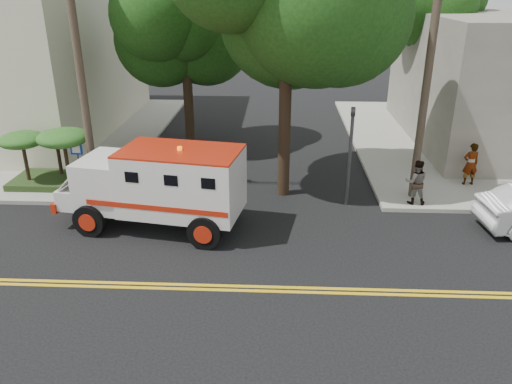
{
  "coord_description": "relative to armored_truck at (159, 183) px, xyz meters",
  "views": [
    {
      "loc": [
        1.3,
        -11.15,
        7.5
      ],
      "look_at": [
        0.63,
        2.82,
        1.6
      ],
      "focal_mm": 35.0,
      "sensor_mm": 36.0,
      "label": 1
    }
  ],
  "objects": [
    {
      "name": "ground",
      "position": [
        2.51,
        -3.5,
        -1.55
      ],
      "size": [
        100.0,
        100.0,
        0.0
      ],
      "primitive_type": "plane",
      "color": "black",
      "rests_on": "ground"
    },
    {
      "name": "utility_pole_left",
      "position": [
        -3.09,
        2.5,
        2.95
      ],
      "size": [
        0.28,
        0.28,
        9.0
      ],
      "primitive_type": "cylinder",
      "color": "#382D23",
      "rests_on": "ground"
    },
    {
      "name": "utility_pole_right",
      "position": [
        8.81,
        2.7,
        2.95
      ],
      "size": [
        0.28,
        0.28,
        9.0
      ],
      "primitive_type": "cylinder",
      "color": "#382D23",
      "rests_on": "ground"
    },
    {
      "name": "tree_left",
      "position": [
        -0.17,
        8.28,
        4.18
      ],
      "size": [
        4.48,
        4.2,
        7.7
      ],
      "color": "black",
      "rests_on": "ground"
    },
    {
      "name": "tree_right",
      "position": [
        11.36,
        12.27,
        4.54
      ],
      "size": [
        4.8,
        4.5,
        8.2
      ],
      "color": "black",
      "rests_on": "ground"
    },
    {
      "name": "traffic_signal",
      "position": [
        6.31,
        2.1,
        0.68
      ],
      "size": [
        0.15,
        0.18,
        3.6
      ],
      "color": "#3F3F42",
      "rests_on": "ground"
    },
    {
      "name": "accessibility_sign",
      "position": [
        -3.69,
        2.67,
        -0.18
      ],
      "size": [
        0.45,
        0.1,
        2.02
      ],
      "color": "#3F3F42",
      "rests_on": "ground"
    },
    {
      "name": "palm_planter",
      "position": [
        -4.92,
        3.12,
        0.1
      ],
      "size": [
        3.52,
        2.63,
        2.36
      ],
      "color": "#1E3314",
      "rests_on": "sidewalk_nw"
    },
    {
      "name": "armored_truck",
      "position": [
        0.0,
        0.0,
        0.0
      ],
      "size": [
        6.26,
        3.22,
        2.72
      ],
      "rotation": [
        0.0,
        0.0,
        -0.17
      ],
      "color": "silver",
      "rests_on": "ground"
    },
    {
      "name": "pedestrian_a",
      "position": [
        11.26,
        3.94,
        -0.56
      ],
      "size": [
        0.65,
        0.47,
        1.68
      ],
      "primitive_type": "imported",
      "rotation": [
        0.0,
        0.0,
        3.25
      ],
      "color": "gray",
      "rests_on": "sidewalk_ne"
    },
    {
      "name": "pedestrian_b",
      "position": [
        8.7,
        2.0,
        -0.59
      ],
      "size": [
        0.84,
        0.69,
        1.62
      ],
      "primitive_type": "imported",
      "rotation": [
        0.0,
        0.0,
        3.05
      ],
      "color": "gray",
      "rests_on": "sidewalk_ne"
    }
  ]
}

